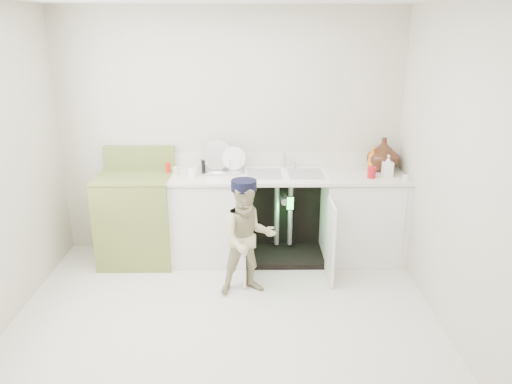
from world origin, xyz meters
TOP-DOWN VIEW (x-y plane):
  - ground at (0.00, 0.00)m, footprint 3.50×3.50m
  - room_shell at (0.00, 0.00)m, footprint 6.00×5.50m
  - counter_run at (0.58, 1.21)m, footprint 2.44×1.02m
  - avocado_stove at (-0.94, 1.18)m, footprint 0.73×0.65m
  - repair_worker at (0.18, 0.49)m, footprint 0.73×0.63m

SIDE VIEW (x-z plane):
  - ground at x=0.00m, z-range 0.00..0.00m
  - avocado_stove at x=-0.94m, z-range -0.10..1.03m
  - counter_run at x=0.58m, z-range -0.14..1.10m
  - repair_worker at x=0.18m, z-range 0.00..1.06m
  - room_shell at x=0.00m, z-range 0.62..1.88m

